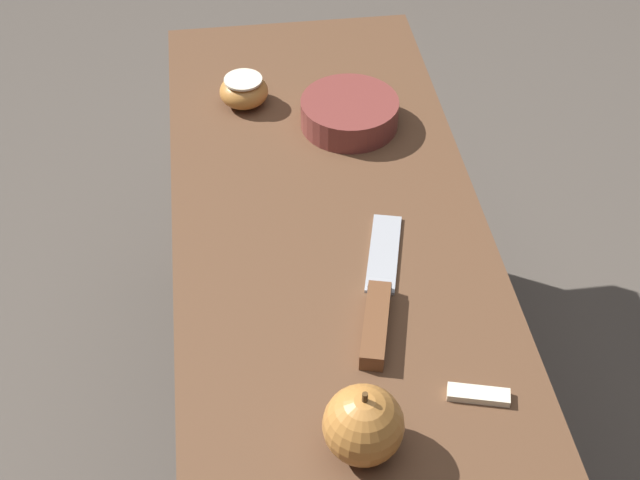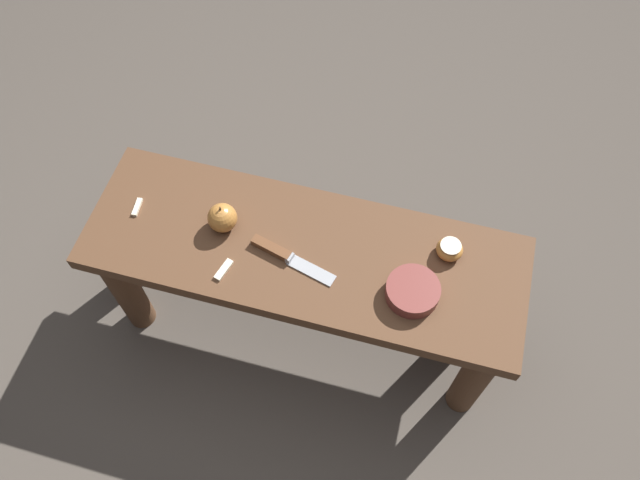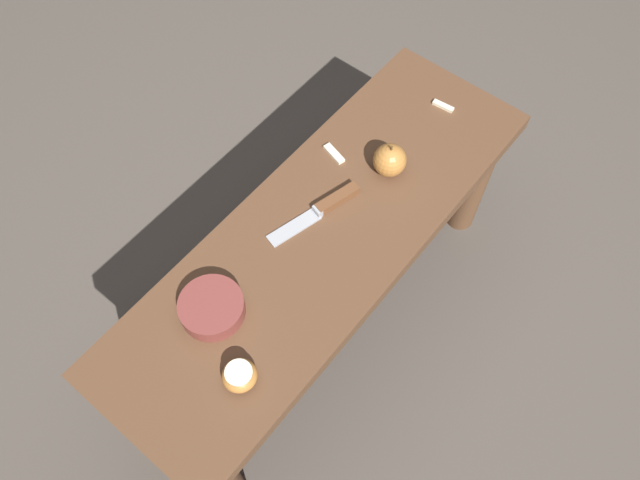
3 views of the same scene
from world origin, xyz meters
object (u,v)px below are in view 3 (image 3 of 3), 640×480
(apple_whole, at_px, (390,160))
(knife, at_px, (326,206))
(apple_cut, at_px, (240,375))
(bowl, at_px, (212,308))
(wooden_bench, at_px, (324,254))

(apple_whole, bearing_deg, knife, -15.02)
(apple_cut, xyz_separation_m, bowl, (-0.06, -0.13, -0.00))
(wooden_bench, xyz_separation_m, apple_cut, (0.34, 0.08, 0.12))
(knife, bearing_deg, apple_whole, 179.86)
(knife, relative_size, bowl, 1.77)
(wooden_bench, bearing_deg, knife, -146.40)
(knife, xyz_separation_m, apple_cut, (0.39, 0.11, 0.01))
(wooden_bench, bearing_deg, bowl, -10.54)
(wooden_bench, bearing_deg, apple_whole, 176.49)
(apple_cut, height_order, bowl, apple_cut)
(knife, height_order, apple_cut, apple_cut)
(wooden_bench, height_order, apple_cut, apple_cut)
(bowl, bearing_deg, wooden_bench, 169.46)
(apple_cut, relative_size, bowl, 0.51)
(wooden_bench, relative_size, apple_whole, 13.25)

